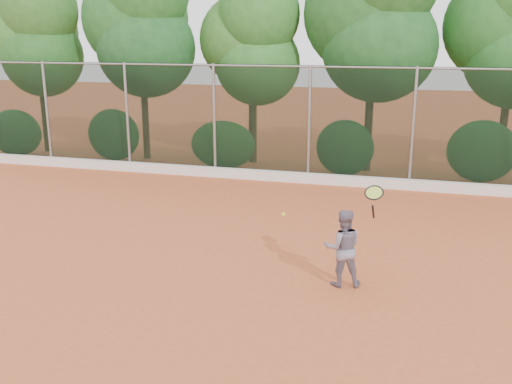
# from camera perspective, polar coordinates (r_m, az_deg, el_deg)

# --- Properties ---
(ground) EXTENTS (80.00, 80.00, 0.00)m
(ground) POSITION_cam_1_polar(r_m,az_deg,el_deg) (11.08, -1.38, -7.58)
(ground) COLOR #C3582E
(ground) RESTS_ON ground
(concrete_curb) EXTENTS (24.00, 0.20, 0.30)m
(concrete_curb) POSITION_cam_1_polar(r_m,az_deg,el_deg) (17.35, 5.10, 1.40)
(concrete_curb) COLOR silver
(concrete_curb) RESTS_ON ground
(tennis_player) EXTENTS (0.79, 0.68, 1.41)m
(tennis_player) POSITION_cam_1_polar(r_m,az_deg,el_deg) (10.21, 8.67, -5.54)
(tennis_player) COLOR slate
(tennis_player) RESTS_ON ground
(chainlink_fence) EXTENTS (24.09, 0.09, 3.50)m
(chainlink_fence) POSITION_cam_1_polar(r_m,az_deg,el_deg) (17.20, 5.35, 7.08)
(chainlink_fence) COLOR black
(chainlink_fence) RESTS_ON ground
(foliage_backdrop) EXTENTS (23.70, 3.63, 7.55)m
(foliage_backdrop) POSITION_cam_1_polar(r_m,az_deg,el_deg) (19.07, 4.96, 15.56)
(foliage_backdrop) COLOR #3B2916
(foliage_backdrop) RESTS_ON ground
(tennis_racket) EXTENTS (0.35, 0.33, 0.60)m
(tennis_racket) POSITION_cam_1_polar(r_m,az_deg,el_deg) (9.71, 11.71, -0.29)
(tennis_racket) COLOR black
(tennis_racket) RESTS_ON ground
(tennis_ball_in_flight) EXTENTS (0.07, 0.07, 0.07)m
(tennis_ball_in_flight) POSITION_cam_1_polar(r_m,az_deg,el_deg) (10.01, 2.75, -2.27)
(tennis_ball_in_flight) COLOR gold
(tennis_ball_in_flight) RESTS_ON ground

